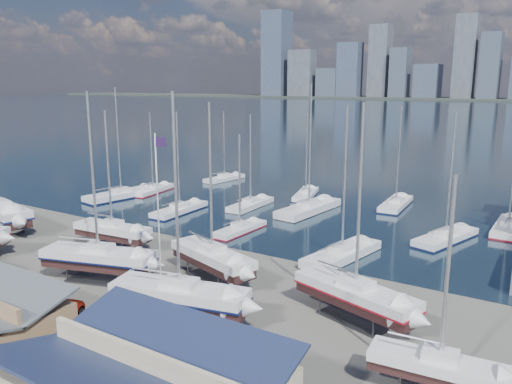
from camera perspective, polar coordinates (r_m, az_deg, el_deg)
The scene contains 23 objects.
ground at distance 48.50m, azimuth -12.78°, elevation -8.85°, with size 1400.00×1400.00×0.00m, color #605E59.
water at distance 343.72m, azimuth 26.89°, elevation 8.03°, with size 1400.00×600.00×0.40m, color #192A3B.
sailboat_cradle_2 at distance 55.21m, azimuth -16.11°, elevation -4.23°, with size 9.04×3.14×14.61m.
sailboat_cradle_3 at distance 46.77m, azimuth -17.55°, elevation -7.18°, with size 10.73×5.73×16.65m.
sailboat_cradle_4 at distance 45.08m, azimuth -5.04°, elevation -7.43°, with size 9.99×5.52×15.74m.
sailboat_cradle_5 at distance 37.58m, azimuth -8.73°, elevation -11.58°, with size 10.78×5.09×16.74m.
sailboat_cradle_6 at distance 38.08m, azimuth 11.29°, elevation -11.41°, with size 10.26×5.51×15.98m.
sailboat_cradle_7 at distance 30.86m, azimuth 20.22°, elevation -18.26°, with size 7.77×2.76×12.71m.
sailboat_moored_0 at distance 79.40m, azimuth -15.13°, elevation -0.48°, with size 5.17×12.10×17.53m.
sailboat_moored_1 at distance 82.28m, azimuth -11.66°, elevation 0.13°, with size 3.81×9.31×13.51m.
sailboat_moored_2 at distance 90.77m, azimuth -3.62°, elevation 1.49°, with size 3.60×8.89×13.04m.
sailboat_moored_3 at distance 68.73m, azimuth -8.71°, elevation -2.14°, with size 2.97×9.65×14.30m.
sailboat_moored_4 at distance 70.91m, azimuth -0.62°, elevation -1.54°, with size 2.75×9.17×13.76m.
sailboat_moored_5 at distance 77.72m, azimuth 5.71°, elevation -0.38°, with size 4.91×9.49×13.66m.
sailboat_moored_6 at distance 59.21m, azimuth -1.85°, elevation -4.35°, with size 2.65×8.23×12.16m.
sailboat_moored_7 at distance 68.51m, azimuth 6.04°, elevation -2.09°, with size 4.62×12.25×18.05m.
sailboat_moored_8 at distance 73.73m, azimuth 15.68°, elevation -1.48°, with size 3.36×10.12×14.91m.
sailboat_moored_9 at distance 51.17m, azimuth 9.79°, elevation -7.20°, with size 4.82×10.92×15.94m.
sailboat_moored_10 at distance 59.66m, azimuth 20.85°, elevation -5.04°, with size 5.58×10.36×14.92m.
sailboat_moored_11 at distance 66.84m, azimuth 26.86°, elevation -3.76°, with size 3.00×10.04×14.94m.
car_c at distance 40.38m, azimuth -22.03°, elevation -12.89°, with size 2.17×4.70×1.31m, color gray.
car_d at distance 32.26m, azimuth -9.02°, elevation -18.61°, with size 2.04×5.03×1.46m, color gray.
flagpole at distance 41.74m, azimuth -11.07°, elevation -1.03°, with size 1.17×0.12×13.35m.
Camera 1 is at (32.39, -41.75, 17.18)m, focal length 35.00 mm.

